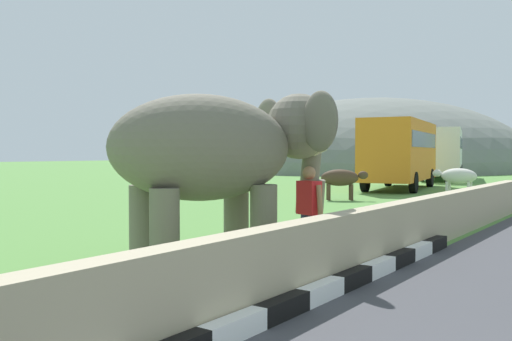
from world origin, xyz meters
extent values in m
cube|color=white|center=(1.00, 4.15, 0.12)|extent=(0.90, 0.20, 0.24)
cube|color=black|center=(1.90, 4.15, 0.12)|extent=(0.90, 0.20, 0.24)
cube|color=white|center=(2.80, 4.15, 0.12)|extent=(0.90, 0.20, 0.24)
cube|color=black|center=(3.70, 4.15, 0.12)|extent=(0.90, 0.20, 0.24)
cube|color=white|center=(4.60, 4.15, 0.12)|extent=(0.90, 0.20, 0.24)
cube|color=black|center=(5.50, 4.15, 0.12)|extent=(0.90, 0.20, 0.24)
cube|color=white|center=(6.40, 4.15, 0.12)|extent=(0.90, 0.20, 0.24)
cube|color=black|center=(7.30, 4.15, 0.12)|extent=(0.90, 0.20, 0.24)
cube|color=tan|center=(2.00, 4.45, 0.50)|extent=(28.00, 0.36, 1.00)
cylinder|color=#6D6658|center=(4.30, 6.67, 0.69)|extent=(0.44, 0.44, 1.38)
cylinder|color=#6D6658|center=(3.95, 5.84, 0.69)|extent=(0.44, 0.44, 1.38)
cylinder|color=#6D6658|center=(2.74, 7.33, 0.69)|extent=(0.44, 0.44, 1.38)
cylinder|color=#6D6658|center=(2.39, 6.51, 0.69)|extent=(0.44, 0.44, 1.38)
ellipsoid|color=#6D6658|center=(3.35, 6.59, 1.97)|extent=(3.48, 2.68, 1.70)
sphere|color=#6D6658|center=(5.07, 5.86, 2.35)|extent=(1.16, 1.16, 1.16)
ellipsoid|color=#D84C8C|center=(5.33, 5.75, 2.50)|extent=(0.58, 0.73, 0.44)
ellipsoid|color=#6D6658|center=(5.24, 6.64, 2.40)|extent=(0.57, 0.92, 1.00)
ellipsoid|color=#6D6658|center=(4.63, 5.20, 2.40)|extent=(0.57, 0.92, 1.00)
cylinder|color=#6D6658|center=(5.33, 5.75, 1.80)|extent=(0.50, 0.58, 0.99)
cylinder|color=#6D6658|center=(5.44, 5.70, 1.00)|extent=(0.37, 0.42, 0.82)
cone|color=beige|center=(5.39, 6.03, 1.90)|extent=(0.35, 0.58, 0.22)
cone|color=beige|center=(5.17, 5.51, 1.90)|extent=(0.35, 0.58, 0.22)
cylinder|color=navy|center=(5.00, 5.69, 0.41)|extent=(0.15, 0.15, 0.82)
cylinder|color=navy|center=(4.94, 5.50, 0.41)|extent=(0.15, 0.15, 0.82)
cube|color=red|center=(4.97, 5.59, 1.11)|extent=(0.34, 0.45, 0.58)
cylinder|color=#9E7251|center=(5.04, 5.84, 1.08)|extent=(0.13, 0.16, 0.53)
cylinder|color=#9E7251|center=(4.90, 5.34, 1.08)|extent=(0.12, 0.16, 0.53)
sphere|color=#9E7251|center=(4.97, 5.59, 1.54)|extent=(0.23, 0.23, 0.23)
cube|color=orange|center=(24.34, 11.44, 2.00)|extent=(8.53, 3.92, 3.00)
cube|color=#3F5160|center=(24.34, 11.44, 2.54)|extent=(7.89, 3.84, 0.76)
cylinder|color=black|center=(26.72, 13.03, 0.50)|extent=(1.04, 0.47, 1.00)
cylinder|color=black|center=(27.13, 10.77, 0.50)|extent=(1.04, 0.47, 1.00)
cylinder|color=black|center=(21.55, 12.10, 0.50)|extent=(1.04, 0.47, 1.00)
cylinder|color=black|center=(21.95, 9.84, 0.50)|extent=(1.04, 0.47, 1.00)
cube|color=silver|center=(36.11, 12.87, 2.00)|extent=(10.32, 4.95, 3.00)
cube|color=#3F5160|center=(36.11, 12.87, 2.54)|extent=(9.56, 4.78, 0.76)
cylinder|color=black|center=(38.92, 14.79, 0.50)|extent=(1.04, 0.54, 1.00)
cylinder|color=black|center=(39.50, 12.56, 0.50)|extent=(1.04, 0.54, 1.00)
cylinder|color=black|center=(32.72, 13.17, 0.50)|extent=(1.04, 0.54, 1.00)
cylinder|color=black|center=(33.30, 10.95, 0.50)|extent=(1.04, 0.54, 1.00)
cylinder|color=beige|center=(20.71, 7.94, 0.33)|extent=(0.12, 0.12, 0.65)
cylinder|color=beige|center=(21.07, 7.93, 0.33)|extent=(0.12, 0.12, 0.65)
cylinder|color=beige|center=(20.71, 7.04, 0.33)|extent=(0.12, 0.12, 0.65)
cylinder|color=beige|center=(21.07, 7.03, 0.33)|extent=(0.12, 0.12, 0.65)
ellipsoid|color=beige|center=(20.89, 7.49, 0.90)|extent=(0.61, 1.50, 0.66)
ellipsoid|color=beige|center=(20.90, 8.42, 1.00)|extent=(0.26, 0.40, 0.32)
cylinder|color=#473323|center=(16.86, 10.61, 0.33)|extent=(0.12, 0.12, 0.65)
cylinder|color=#473323|center=(16.57, 10.39, 0.33)|extent=(0.12, 0.12, 0.65)
cylinder|color=#473323|center=(16.33, 11.33, 0.33)|extent=(0.12, 0.12, 0.65)
cylinder|color=#473323|center=(16.04, 11.12, 0.33)|extent=(0.12, 0.12, 0.65)
ellipsoid|color=#473323|center=(16.45, 10.86, 0.90)|extent=(1.37, 1.56, 0.66)
ellipsoid|color=#473323|center=(17.00, 10.11, 1.00)|extent=(0.45, 0.48, 0.32)
ellipsoid|color=slate|center=(55.00, 25.71, 0.00)|extent=(40.41, 32.33, 15.69)
camera|label=1|loc=(-3.34, 0.76, 1.89)|focal=38.90mm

